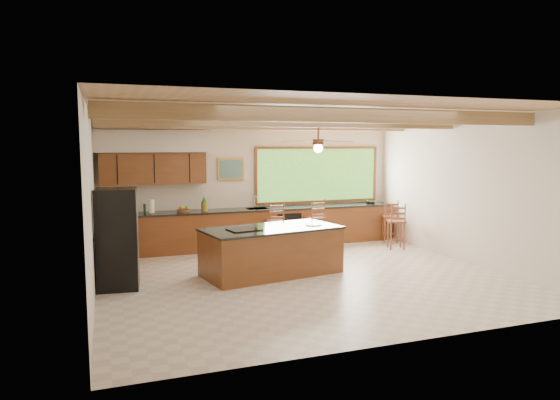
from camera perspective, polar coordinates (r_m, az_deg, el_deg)
name	(u,v)px	position (r m, az deg, el deg)	size (l,w,h in m)	color
ground	(303,277)	(9.30, 2.67, -8.79)	(7.20, 7.20, 0.00)	beige
room_shell	(283,156)	(9.53, 0.31, 5.06)	(7.27, 6.54, 3.02)	beige
counter_run	(227,232)	(11.30, -6.03, -3.68)	(7.12, 3.10, 1.28)	brown
island	(271,251)	(9.41, -0.98, -5.81)	(2.71, 1.62, 0.91)	brown
refrigerator	(118,239)	(8.85, -18.08, -4.23)	(0.73, 0.71, 1.70)	black
bar_stool_a	(316,219)	(11.81, 4.09, -2.14)	(0.44, 0.44, 1.16)	brown
bar_stool_b	(275,221)	(11.45, -0.52, -2.44)	(0.44, 0.44, 1.14)	brown
bar_stool_c	(398,222)	(11.88, 13.30, -2.47)	(0.49, 0.49, 1.08)	brown
bar_stool_d	(391,217)	(12.68, 12.62, -1.93)	(0.50, 0.50, 1.07)	brown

